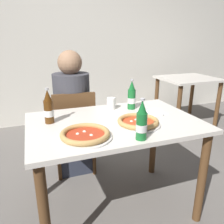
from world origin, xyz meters
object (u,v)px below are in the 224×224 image
object	(u,v)px
dining_table_background	(187,88)
paper_cup	(111,103)
diner_seated	(73,116)
beer_bottle_left	(132,97)
pizza_margherita_near	(85,135)
chair_behind_table	(74,128)
napkin_with_cutlery	(153,112)
beer_bottle_center	(49,109)
dining_table_main	(114,135)
pizza_marinara_far	(138,122)
beer_bottle_right	(142,122)

from	to	relation	value
dining_table_background	paper_cup	world-z (taller)	paper_cup
diner_seated	paper_cup	bearing A→B (deg)	-56.97
beer_bottle_left	pizza_margherita_near	bearing A→B (deg)	-139.12
chair_behind_table	napkin_with_cutlery	world-z (taller)	chair_behind_table
beer_bottle_left	paper_cup	world-z (taller)	beer_bottle_left
dining_table_background	diner_seated	bearing A→B (deg)	-160.67
chair_behind_table	beer_bottle_center	bearing A→B (deg)	66.54
chair_behind_table	beer_bottle_center	xyz separation A→B (m)	(-0.25, -0.49, 0.37)
dining_table_main	diner_seated	xyz separation A→B (m)	(-0.18, 0.66, -0.05)
pizza_marinara_far	beer_bottle_center	size ratio (longest dim) A/B	1.22
diner_seated	chair_behind_table	bearing A→B (deg)	-94.76
napkin_with_cutlery	diner_seated	bearing A→B (deg)	131.52
pizza_marinara_far	napkin_with_cutlery	world-z (taller)	pizza_marinara_far
beer_bottle_left	beer_bottle_center	bearing A→B (deg)	-171.41
pizza_margherita_near	pizza_marinara_far	bearing A→B (deg)	11.91
beer_bottle_left	beer_bottle_center	xyz separation A→B (m)	(-0.67, -0.10, 0.00)
pizza_marinara_far	beer_bottle_left	size ratio (longest dim) A/B	1.22
dining_table_background	beer_bottle_right	size ratio (longest dim) A/B	3.24
napkin_with_cutlery	dining_table_background	bearing A→B (deg)	43.47
beer_bottle_right	napkin_with_cutlery	distance (m)	0.51
napkin_with_cutlery	pizza_marinara_far	bearing A→B (deg)	-139.36
beer_bottle_center	dining_table_main	bearing A→B (deg)	-15.01
dining_table_main	dining_table_background	distance (m)	2.11
beer_bottle_left	diner_seated	bearing A→B (deg)	133.19
diner_seated	dining_table_background	xyz separation A→B (m)	(1.84, 0.64, 0.01)
chair_behind_table	dining_table_background	bearing A→B (deg)	-155.93
pizza_margherita_near	pizza_marinara_far	size ratio (longest dim) A/B	1.06
dining_table_main	pizza_margherita_near	bearing A→B (deg)	-141.29
diner_seated	pizza_margherita_near	world-z (taller)	diner_seated
chair_behind_table	dining_table_background	size ratio (longest dim) A/B	1.06
diner_seated	beer_bottle_right	bearing A→B (deg)	-77.43
dining_table_background	paper_cup	distance (m)	1.90
beer_bottle_right	paper_cup	distance (m)	0.61
pizza_margherita_near	beer_bottle_right	world-z (taller)	beer_bottle_right
beer_bottle_left	napkin_with_cutlery	distance (m)	0.22
dining_table_main	paper_cup	size ratio (longest dim) A/B	12.63
pizza_margherita_near	beer_bottle_center	bearing A→B (deg)	117.68
chair_behind_table	diner_seated	bearing A→B (deg)	-91.35
pizza_margherita_near	beer_bottle_right	size ratio (longest dim) A/B	1.29
dining_table_background	beer_bottle_left	size ratio (longest dim) A/B	3.24
chair_behind_table	beer_bottle_right	world-z (taller)	beer_bottle_right
dining_table_background	pizza_margherita_near	world-z (taller)	pizza_margherita_near
dining_table_main	napkin_with_cutlery	world-z (taller)	napkin_with_cutlery
pizza_margherita_near	beer_bottle_left	bearing A→B (deg)	40.88
diner_seated	dining_table_background	distance (m)	1.95
dining_table_main	pizza_marinara_far	xyz separation A→B (m)	(0.12, -0.13, 0.14)
napkin_with_cutlery	beer_bottle_left	bearing A→B (deg)	126.27
paper_cup	chair_behind_table	bearing A→B (deg)	127.17
dining_table_main	paper_cup	xyz separation A→B (m)	(0.07, 0.27, 0.16)
pizza_margherita_near	dining_table_main	bearing A→B (deg)	38.71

